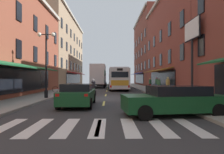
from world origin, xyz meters
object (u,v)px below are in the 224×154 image
(sedan_mid, at_px, (174,100))
(pedestrian_mid, at_px, (159,85))
(pedestrian_near, at_px, (168,85))
(street_lamp_twin, at_px, (46,62))
(transit_bus, at_px, (118,78))
(pedestrian_far, at_px, (150,84))
(pedestrian_rear, at_px, (157,84))
(sedan_far, at_px, (78,94))
(motorcycle_rider, at_px, (93,89))
(billboard_sign, at_px, (192,38))
(sedan_near, at_px, (102,82))
(bicycle_near, at_px, (60,89))
(box_truck, at_px, (99,76))

(sedan_mid, bearing_deg, pedestrian_mid, 79.30)
(pedestrian_near, xyz_separation_m, street_lamp_twin, (-11.14, -4.63, 2.00))
(transit_bus, relative_size, pedestrian_mid, 7.33)
(pedestrian_far, relative_size, pedestrian_rear, 0.95)
(transit_bus, distance_m, pedestrian_rear, 6.80)
(sedan_far, height_order, motorcycle_rider, motorcycle_rider)
(sedan_mid, bearing_deg, transit_bus, 94.93)
(street_lamp_twin, bearing_deg, motorcycle_rider, 23.60)
(billboard_sign, xyz_separation_m, pedestrian_mid, (-1.34, 5.48, -3.99))
(sedan_near, relative_size, pedestrian_near, 2.76)
(sedan_far, distance_m, pedestrian_rear, 15.03)
(transit_bus, distance_m, bicycle_near, 10.40)
(bicycle_near, relative_size, pedestrian_rear, 1.01)
(sedan_mid, distance_m, pedestrian_near, 11.90)
(billboard_sign, height_order, bicycle_near, billboard_sign)
(pedestrian_rear, bearing_deg, sedan_near, -68.99)
(sedan_near, distance_m, sedan_far, 32.69)
(box_truck, distance_m, street_lamp_twin, 19.97)
(sedan_near, bearing_deg, sedan_mid, -82.59)
(transit_bus, relative_size, sedan_mid, 2.42)
(sedan_near, relative_size, sedan_mid, 0.98)
(transit_bus, distance_m, street_lamp_twin, 15.34)
(sedan_near, height_order, sedan_far, sedan_far)
(sedan_far, bearing_deg, motorcycle_rider, 84.27)
(bicycle_near, height_order, street_lamp_twin, street_lamp_twin)
(sedan_far, relative_size, bicycle_near, 2.60)
(sedan_mid, xyz_separation_m, pedestrian_mid, (2.33, 12.32, 0.24))
(sedan_near, height_order, pedestrian_near, pedestrian_near)
(sedan_far, relative_size, street_lamp_twin, 0.84)
(box_truck, distance_m, bicycle_near, 14.21)
(pedestrian_rear, bearing_deg, sedan_mid, 79.50)
(motorcycle_rider, height_order, bicycle_near, motorcycle_rider)
(street_lamp_twin, bearing_deg, pedestrian_mid, 27.70)
(pedestrian_mid, distance_m, pedestrian_rear, 3.72)
(box_truck, relative_size, pedestrian_rear, 4.64)
(sedan_far, distance_m, pedestrian_near, 11.53)
(billboard_sign, relative_size, transit_bus, 0.54)
(pedestrian_far, bearing_deg, sedan_far, 57.61)
(pedestrian_far, bearing_deg, pedestrian_rear, 94.62)
(motorcycle_rider, height_order, street_lamp_twin, street_lamp_twin)
(sedan_mid, relative_size, pedestrian_rear, 2.88)
(sedan_mid, xyz_separation_m, motorcycle_rider, (-4.42, 8.46, -0.00))
(sedan_far, relative_size, pedestrian_rear, 2.62)
(box_truck, bearing_deg, pedestrian_near, -61.94)
(sedan_near, distance_m, sedan_mid, 36.20)
(billboard_sign, distance_m, transit_bus, 15.34)
(motorcycle_rider, relative_size, pedestrian_rear, 1.24)
(box_truck, height_order, motorcycle_rider, box_truck)
(sedan_mid, xyz_separation_m, pedestrian_rear, (2.97, 15.98, 0.29))
(pedestrian_rear, bearing_deg, pedestrian_near, 91.24)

